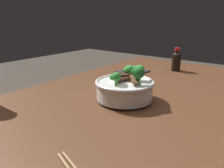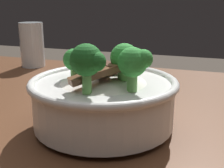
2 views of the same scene
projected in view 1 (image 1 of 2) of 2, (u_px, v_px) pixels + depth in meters
The scene contains 4 objects.
dining_table at pixel (132, 112), 0.97m from camera, with size 1.50×0.84×0.82m.
rice_bowl at pixel (125, 87), 0.85m from camera, with size 0.23×0.23×0.14m.
soy_sauce_bottle at pixel (176, 61), 1.31m from camera, with size 0.05×0.05×0.14m.
folded_napkin at pixel (133, 71), 1.29m from camera, with size 0.16×0.13×0.01m, color #28282D.
Camera 1 is at (-0.76, -0.47, 1.13)m, focal length 35.53 mm.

